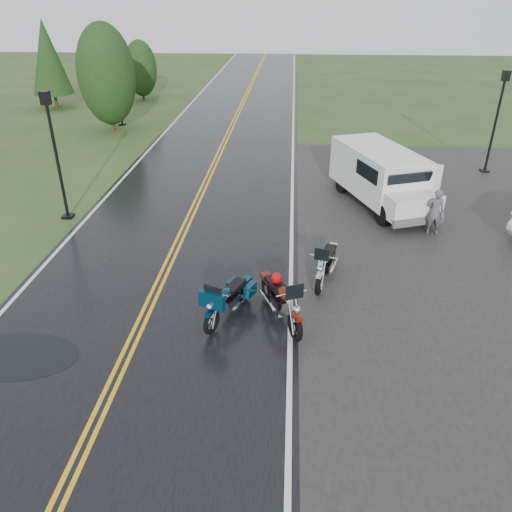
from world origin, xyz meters
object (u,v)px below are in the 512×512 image
(motorcycle_teal, at_px, (211,313))
(motorcycle_silver, at_px, (320,275))
(motorcycle_red, at_px, (296,317))
(lamp_post_near_left, at_px, (57,157))
(lamp_post_far_right, at_px, (495,123))
(van_white, at_px, (385,197))
(lamp_post_far_left, at_px, (118,89))
(person_at_van, at_px, (435,213))

(motorcycle_teal, bearing_deg, motorcycle_silver, 59.99)
(motorcycle_red, relative_size, lamp_post_near_left, 0.53)
(motorcycle_silver, xyz_separation_m, lamp_post_far_right, (8.18, 11.25, 1.61))
(van_white, bearing_deg, motorcycle_red, -134.66)
(motorcycle_silver, relative_size, lamp_post_far_right, 0.50)
(motorcycle_red, relative_size, motorcycle_silver, 1.08)
(lamp_post_far_left, height_order, lamp_post_far_right, lamp_post_far_right)
(motorcycle_teal, relative_size, van_white, 0.39)
(motorcycle_teal, relative_size, lamp_post_near_left, 0.47)
(person_at_van, distance_m, lamp_post_far_right, 8.22)
(motorcycle_silver, xyz_separation_m, lamp_post_far_left, (-11.48, 18.99, 1.52))
(lamp_post_near_left, distance_m, lamp_post_far_left, 14.42)
(motorcycle_teal, distance_m, lamp_post_far_left, 22.77)
(lamp_post_far_left, xyz_separation_m, lamp_post_far_right, (19.65, -7.74, 0.09))
(lamp_post_far_left, bearing_deg, motorcycle_red, -62.83)
(motorcycle_silver, distance_m, lamp_post_near_left, 10.42)
(lamp_post_near_left, relative_size, lamp_post_far_left, 1.06)
(motorcycle_teal, distance_m, person_at_van, 9.21)
(van_white, distance_m, lamp_post_far_right, 8.63)
(lamp_post_far_left, relative_size, lamp_post_far_right, 0.96)
(lamp_post_far_right, bearing_deg, motorcycle_teal, -129.45)
(van_white, xyz_separation_m, lamp_post_far_left, (-13.96, 14.12, 1.08))
(person_at_van, distance_m, lamp_post_far_left, 21.47)
(motorcycle_red, relative_size, lamp_post_far_right, 0.54)
(lamp_post_far_left, bearing_deg, motorcycle_teal, -67.26)
(motorcycle_teal, distance_m, lamp_post_far_right, 17.19)
(motorcycle_red, distance_m, motorcycle_silver, 2.18)
(van_white, bearing_deg, lamp_post_far_right, 27.86)
(van_white, bearing_deg, lamp_post_far_left, 114.31)
(motorcycle_red, distance_m, lamp_post_far_right, 16.07)
(person_at_van, xyz_separation_m, lamp_post_far_right, (4.09, 6.98, 1.47))
(lamp_post_near_left, height_order, lamp_post_far_right, lamp_post_near_left)
(motorcycle_red, bearing_deg, lamp_post_near_left, 117.34)
(motorcycle_silver, height_order, lamp_post_near_left, lamp_post_near_left)
(person_at_van, xyz_separation_m, lamp_post_near_left, (-13.21, 0.50, 1.50))
(lamp_post_far_left, bearing_deg, van_white, -45.34)
(van_white, bearing_deg, lamp_post_near_left, 160.15)
(person_at_van, bearing_deg, lamp_post_near_left, 1.68)
(van_white, relative_size, lamp_post_near_left, 1.22)
(lamp_post_near_left, bearing_deg, motorcycle_silver, -27.61)
(motorcycle_red, height_order, motorcycle_silver, motorcycle_red)
(motorcycle_red, distance_m, lamp_post_far_left, 23.73)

